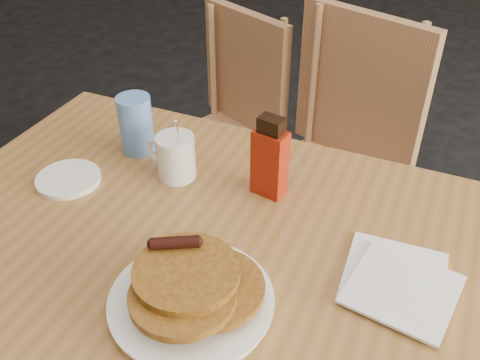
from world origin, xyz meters
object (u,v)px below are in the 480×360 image
pancake_plate (191,292)px  syrup_bottle (270,159)px  chair_main_far (343,146)px  main_table (222,264)px  coffee_mug (175,156)px  blue_tumbler (136,124)px  chair_wall_extra (234,115)px

pancake_plate → syrup_bottle: bearing=94.2°
chair_main_far → syrup_bottle: (0.00, -0.53, 0.27)m
syrup_bottle → chair_main_far: bearing=95.5°
main_table → pancake_plate: 0.16m
coffee_mug → blue_tumbler: coffee_mug is taller
blue_tumbler → syrup_bottle: bearing=0.1°
chair_main_far → syrup_bottle: bearing=-75.9°
pancake_plate → chair_main_far: bearing=91.9°
coffee_mug → blue_tumbler: 0.15m
chair_wall_extra → pancake_plate: size_ratio=3.09×
coffee_mug → syrup_bottle: 0.21m
main_table → pancake_plate: bearing=-79.7°
coffee_mug → syrup_bottle: bearing=15.6°
main_table → chair_wall_extra: bearing=118.0°
syrup_bottle → blue_tumbler: bearing=-174.8°
blue_tumbler → pancake_plate: bearing=-42.5°
main_table → syrup_bottle: bearing=90.0°
chair_main_far → chair_wall_extra: size_ratio=1.11×
main_table → blue_tumbler: 0.41m
chair_wall_extra → coffee_mug: coffee_mug is taller
chair_wall_extra → pancake_plate: bearing=-44.9°
chair_wall_extra → pancake_plate: 1.10m
main_table → chair_wall_extra: chair_wall_extra is taller
pancake_plate → coffee_mug: coffee_mug is taller
coffee_mug → main_table: bearing=-33.6°
chair_wall_extra → pancake_plate: chair_wall_extra is taller
chair_wall_extra → blue_tumbler: size_ratio=6.17×
main_table → chair_main_far: 0.75m
main_table → pancake_plate: size_ratio=4.98×
coffee_mug → blue_tumbler: bearing=165.7°
main_table → coffee_mug: size_ratio=8.75×
chair_main_far → coffee_mug: size_ratio=6.01×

